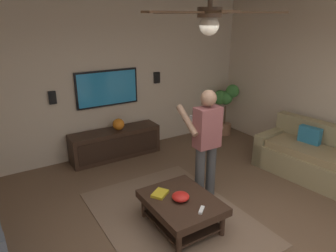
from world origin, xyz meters
TOP-DOWN VIEW (x-y plane):
  - ground_plane at (0.00, 0.00)m, footprint 7.79×7.79m
  - wall_back_tv at (3.30, 0.00)m, footprint 0.10×6.28m
  - area_rug at (0.77, 0.11)m, footprint 2.44×1.81m
  - couch at (0.45, -2.53)m, footprint 1.99×1.08m
  - coffee_table at (0.57, 0.11)m, footprint 1.00×0.80m
  - media_console at (2.96, 0.01)m, footprint 0.45×1.70m
  - tv at (3.20, 0.01)m, footprint 0.05×1.19m
  - person_standing at (0.96, -0.56)m, footprint 0.54×0.54m
  - potted_plant_tall at (2.84, -2.61)m, footprint 0.48×0.50m
  - bowl at (0.55, 0.14)m, footprint 0.22×0.22m
  - remote_white at (0.23, 0.06)m, footprint 0.13×0.14m
  - book at (0.79, 0.30)m, footprint 0.25×0.27m
  - vase_round at (2.93, -0.06)m, footprint 0.22×0.22m
  - wall_speaker_left at (3.22, -1.06)m, footprint 0.06×0.12m
  - wall_speaker_right at (3.22, 1.00)m, footprint 0.06×0.12m
  - ceiling_fan at (-0.14, 0.37)m, footprint 1.16×1.12m

SIDE VIEW (x-z plane):
  - ground_plane at x=0.00m, z-range 0.00..0.00m
  - area_rug at x=0.77m, z-range 0.00..0.01m
  - media_console at x=2.96m, z-range 0.00..0.55m
  - coffee_table at x=0.57m, z-range 0.10..0.50m
  - couch at x=0.45m, z-range -0.12..0.75m
  - remote_white at x=0.23m, z-range 0.40..0.42m
  - book at x=0.79m, z-range 0.40..0.44m
  - bowl at x=0.55m, z-range 0.40..0.50m
  - vase_round at x=2.93m, z-range 0.55..0.77m
  - potted_plant_tall at x=2.84m, z-range 0.16..1.30m
  - person_standing at x=0.96m, z-range 0.11..1.75m
  - wall_speaker_right at x=3.22m, z-range 1.14..1.36m
  - tv at x=3.20m, z-range 0.97..1.64m
  - wall_speaker_left at x=3.22m, z-range 1.28..1.50m
  - wall_back_tv at x=3.30m, z-range 0.00..2.90m
  - ceiling_fan at x=-0.14m, z-range 2.34..2.80m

